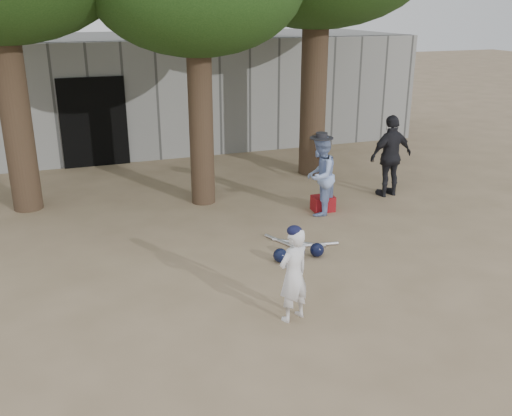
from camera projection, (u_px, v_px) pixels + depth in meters
name	position (u px, v px, depth m)	size (l,w,h in m)	color
ground	(240.00, 300.00, 7.89)	(70.00, 70.00, 0.00)	#937C5E
boy_player	(293.00, 275.00, 7.23)	(0.46, 0.30, 1.27)	white
spectator_blue	(320.00, 176.00, 10.87)	(0.75, 0.58, 1.54)	#8CA3D8
spectator_dark	(391.00, 156.00, 11.91)	(1.01, 0.42, 1.72)	black
red_bag	(323.00, 203.00, 11.25)	(0.42, 0.32, 0.30)	maroon
back_building	(127.00, 90.00, 16.52)	(16.00, 5.24, 3.00)	gray
helmet_row	(299.00, 252.00, 9.13)	(0.87, 0.27, 0.23)	black
bat_pile	(299.00, 243.00, 9.71)	(1.07, 0.82, 0.06)	silver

